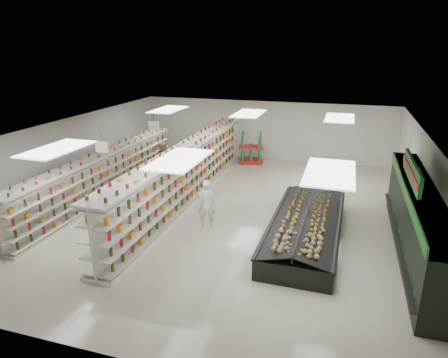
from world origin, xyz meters
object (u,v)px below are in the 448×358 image
(soda_endcap, at_px, (251,149))
(produce_island, at_px, (306,225))
(shopper_background, at_px, (164,161))
(gondola_left, at_px, (105,177))
(gondola_center, at_px, (186,176))
(shopper_main, at_px, (206,204))

(soda_endcap, bearing_deg, produce_island, -64.76)
(produce_island, xyz_separation_m, shopper_background, (-7.12, 4.20, 0.49))
(soda_endcap, bearing_deg, gondola_left, -124.84)
(gondola_center, height_order, soda_endcap, gondola_center)
(gondola_center, bearing_deg, produce_island, -21.52)
(gondola_left, height_order, shopper_main, gondola_left)
(shopper_main, bearing_deg, produce_island, 164.03)
(shopper_background, bearing_deg, gondola_center, -118.51)
(gondola_center, relative_size, shopper_background, 7.16)
(produce_island, distance_m, shopper_background, 8.28)
(produce_island, relative_size, shopper_background, 3.45)
(shopper_main, xyz_separation_m, shopper_background, (-3.68, 4.40, 0.03))
(gondola_left, height_order, produce_island, gondola_left)
(shopper_background, bearing_deg, gondola_left, 173.44)
(gondola_center, bearing_deg, shopper_background, 132.08)
(soda_endcap, xyz_separation_m, shopper_background, (-3.31, -3.88, 0.10))
(soda_endcap, xyz_separation_m, shopper_main, (0.36, -8.28, 0.07))
(shopper_main, bearing_deg, shopper_background, -69.52)
(produce_island, relative_size, soda_endcap, 3.77)
(shopper_background, bearing_deg, produce_island, -101.30)
(gondola_center, bearing_deg, soda_endcap, 77.61)
(gondola_left, height_order, soda_endcap, gondola_left)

